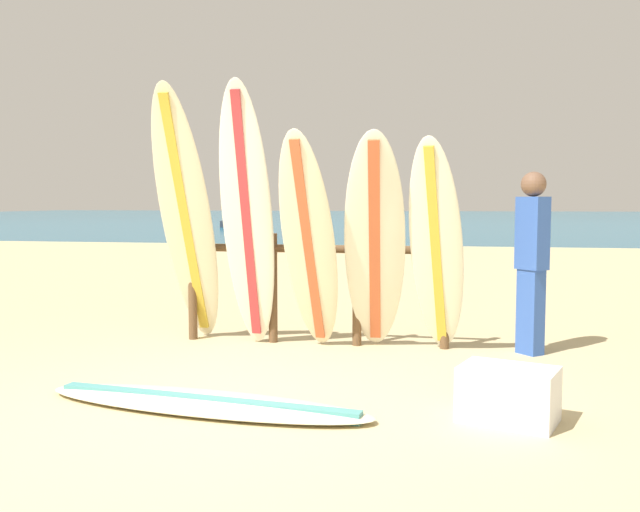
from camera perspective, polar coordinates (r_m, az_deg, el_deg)
name	(u,v)px	position (r m, az deg, el deg)	size (l,w,h in m)	color
ground_plane	(228,414)	(4.79, -7.65, -12.85)	(120.00, 120.00, 0.00)	#CCB784
ocean_water	(431,217)	(62.37, 9.20, 3.17)	(120.00, 80.00, 0.01)	#196B93
surfboard_rack	(315,276)	(6.88, -0.46, -1.67)	(2.67, 0.09, 1.11)	brown
surfboard_leaning_far_left	(186,218)	(6.93, -11.00, 3.14)	(0.59, 1.03, 2.54)	beige
surfboard_leaning_left	(247,218)	(6.63, -6.04, 3.18)	(0.51, 0.75, 2.55)	white
surfboard_leaning_center_left	(309,244)	(6.41, -0.92, 1.02)	(0.61, 0.98, 2.07)	beige
surfboard_leaning_center	(375,245)	(6.41, 4.55, 0.95)	(0.63, 1.00, 2.06)	silver
surfboard_leaning_center_right	(436,248)	(6.38, 9.61, 0.63)	(0.64, 0.95, 2.00)	silver
surfboard_lying_on_sand	(204,403)	(4.95, -9.57, -11.87)	(2.51, 0.92, 0.08)	beige
beachgoer_standing	(532,254)	(6.69, 17.12, 0.12)	(0.31, 0.32, 1.70)	#3359B2
small_boat_offshore	(231,222)	(39.17, -7.38, 2.79)	(1.15, 2.33, 0.71)	#333842
cooler_box	(508,394)	(4.72, 15.31, -10.97)	(0.60, 0.40, 0.36)	white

